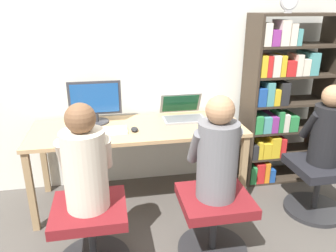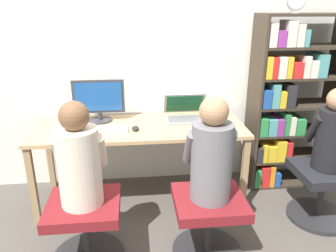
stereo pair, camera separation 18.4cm
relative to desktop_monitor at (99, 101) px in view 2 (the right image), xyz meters
name	(u,v)px [view 2 (the right image)]	position (x,y,z in m)	size (l,w,h in m)	color
ground_plane	(143,219)	(0.34, -0.50, -0.88)	(14.00, 14.00, 0.00)	#4C4742
wall_back	(136,48)	(0.34, 0.23, 0.42)	(10.00, 0.05, 2.60)	silver
desk	(140,134)	(0.34, -0.17, -0.25)	(1.78, 0.66, 0.70)	tan
desktop_monitor	(99,101)	(0.00, 0.00, 0.00)	(0.45, 0.21, 0.37)	#333338
laptop	(186,114)	(0.76, -0.03, -0.14)	(0.38, 0.32, 0.22)	gray
keyboard	(102,129)	(0.03, -0.25, -0.17)	(0.43, 0.15, 0.03)	silver
computer_mouse_by_keyboard	(135,128)	(0.31, -0.26, -0.17)	(0.06, 0.09, 0.03)	black
office_chair_left	(86,227)	(-0.05, -0.91, -0.61)	(0.50, 0.50, 0.46)	#262628
office_chair_right	(208,221)	(0.78, -0.94, -0.61)	(0.50, 0.50, 0.46)	#262628
person_at_monitor	(79,160)	(-0.05, -0.91, -0.12)	(0.33, 0.31, 0.68)	beige
person_at_laptop	(212,155)	(0.78, -0.94, -0.11)	(0.33, 0.31, 0.70)	slate
bookshelf	(285,104)	(1.68, -0.03, -0.07)	(0.79, 0.34, 1.60)	#382D23
desk_clock	(296,1)	(1.62, -0.12, 0.81)	(0.16, 0.03, 0.18)	#B2B2B7
office_chair_side	(322,189)	(1.79, -0.63, -0.61)	(0.50, 0.50, 0.46)	#262628
person_near_shelf	(332,133)	(1.79, -0.63, -0.13)	(0.30, 0.29, 0.64)	black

